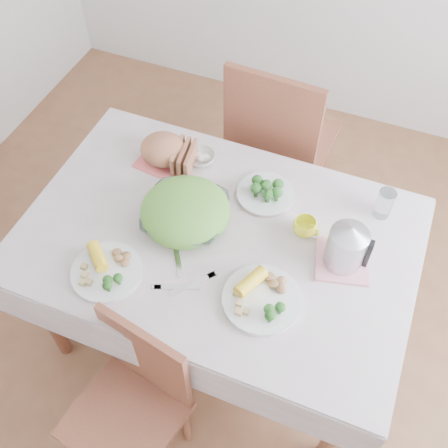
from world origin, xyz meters
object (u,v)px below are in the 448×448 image
at_px(yellow_mug, 305,227).
at_px(electric_kettle, 347,243).
at_px(chair_far, 282,147).
at_px(dinner_plate_right, 262,300).
at_px(dining_table, 218,287).
at_px(salad_bowl, 186,215).
at_px(chair_near, 122,414).
at_px(dinner_plate_left, 107,272).

distance_m(yellow_mug, electric_kettle, 0.20).
distance_m(chair_far, dinner_plate_right, 1.12).
relative_size(dining_table, salad_bowl, 4.30).
bearing_deg(electric_kettle, yellow_mug, 142.08).
bearing_deg(chair_far, chair_near, 89.20).
distance_m(salad_bowl, dinner_plate_right, 0.45).
bearing_deg(electric_kettle, chair_near, -141.32).
bearing_deg(chair_far, dinner_plate_left, 78.07).
xyz_separation_m(chair_far, salad_bowl, (-0.15, -0.83, 0.34)).
bearing_deg(dinner_plate_right, dinner_plate_left, -169.52).
relative_size(chair_near, salad_bowl, 2.58).
height_order(dinner_plate_left, dinner_plate_right, same).
height_order(chair_near, dinner_plate_left, chair_near).
height_order(salad_bowl, dinner_plate_right, salad_bowl).
distance_m(chair_near, yellow_mug, 0.96).
height_order(chair_near, salad_bowl, chair_near).
distance_m(dining_table, electric_kettle, 0.70).
height_order(chair_far, electric_kettle, chair_far).
bearing_deg(yellow_mug, electric_kettle, -24.75).
bearing_deg(chair_far, electric_kettle, 123.63).
xyz_separation_m(chair_near, electric_kettle, (0.57, 0.73, 0.42)).
distance_m(chair_near, dinner_plate_right, 0.66).
height_order(chair_near, electric_kettle, electric_kettle).
relative_size(chair_far, dinner_plate_right, 3.76).
xyz_separation_m(dinner_plate_left, dinner_plate_right, (0.56, 0.10, 0.00)).
bearing_deg(yellow_mug, chair_near, -116.56).
xyz_separation_m(dining_table, salad_bowl, (-0.14, 0.02, 0.43)).
bearing_deg(dinner_plate_left, chair_near, -60.24).
bearing_deg(dinner_plate_right, chair_far, 102.92).
height_order(chair_far, salad_bowl, chair_far).
xyz_separation_m(dining_table, yellow_mug, (0.30, 0.14, 0.42)).
height_order(chair_far, dinner_plate_left, chair_far).
bearing_deg(salad_bowl, yellow_mug, 15.10).
relative_size(chair_near, dinner_plate_right, 3.01).
relative_size(chair_far, yellow_mug, 11.66).
bearing_deg(electric_kettle, salad_bowl, 170.72).
bearing_deg(dining_table, electric_kettle, 7.03).
bearing_deg(dinner_plate_right, dining_table, 140.87).
xyz_separation_m(dining_table, chair_far, (0.01, 0.85, 0.09)).
relative_size(salad_bowl, dinner_plate_left, 1.25).
height_order(dinner_plate_right, electric_kettle, electric_kettle).
height_order(dining_table, salad_bowl, salad_bowl).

